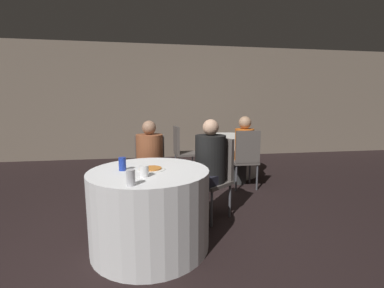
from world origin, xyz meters
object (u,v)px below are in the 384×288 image
(table_far, at_px, (229,154))
(chair_far_west, at_px, (181,147))
(person_orange_shirt, at_px, (243,152))
(chair_near_north, at_px, (150,166))
(chair_far_south, at_px, (246,155))
(soda_can_silver, at_px, (131,178))
(table_near, at_px, (150,208))
(chair_near_northeast, at_px, (215,171))
(soda_can_blue, at_px, (122,164))
(pizza_plate_near, at_px, (151,169))
(person_floral_shirt, at_px, (150,167))
(person_black_shirt, at_px, (207,169))

(table_far, bearing_deg, chair_far_west, -175.00)
(person_orange_shirt, bearing_deg, chair_far_west, 144.94)
(chair_near_north, xyz_separation_m, chair_far_south, (1.50, 0.49, 0.00))
(person_orange_shirt, height_order, soda_can_silver, person_orange_shirt)
(table_near, height_order, chair_near_northeast, chair_near_northeast)
(table_near, height_order, chair_far_south, chair_far_south)
(person_orange_shirt, relative_size, soda_can_blue, 9.53)
(chair_near_northeast, bearing_deg, chair_near_north, 26.59)
(chair_near_northeast, bearing_deg, pizza_plate_near, 90.17)
(chair_far_south, relative_size, chair_far_west, 1.00)
(chair_near_northeast, xyz_separation_m, person_floral_shirt, (-0.78, 0.22, 0.02))
(table_far, distance_m, person_black_shirt, 2.15)
(person_orange_shirt, relative_size, soda_can_silver, 9.53)
(table_far, xyz_separation_m, person_black_shirt, (-0.88, -1.95, 0.23))
(table_near, height_order, person_black_shirt, person_black_shirt)
(table_far, bearing_deg, chair_far_south, -92.22)
(table_near, xyz_separation_m, soda_can_silver, (-0.13, -0.44, 0.44))
(chair_near_northeast, xyz_separation_m, person_black_shirt, (-0.13, -0.10, 0.05))
(table_far, relative_size, soda_can_silver, 9.16)
(person_black_shirt, height_order, soda_can_blue, person_black_shirt)
(chair_near_north, bearing_deg, chair_near_northeast, 153.41)
(table_far, bearing_deg, person_orange_shirt, -92.22)
(table_near, distance_m, table_far, 2.88)
(chair_near_north, height_order, soda_can_silver, chair_near_north)
(soda_can_silver, bearing_deg, chair_near_northeast, 48.42)
(chair_far_south, bearing_deg, table_near, -133.52)
(person_floral_shirt, relative_size, soda_can_blue, 9.43)
(table_near, distance_m, chair_near_north, 0.99)
(person_orange_shirt, bearing_deg, soda_can_silver, -125.97)
(soda_can_blue, bearing_deg, chair_near_north, 75.75)
(pizza_plate_near, bearing_deg, person_black_shirt, 36.91)
(chair_near_north, xyz_separation_m, person_orange_shirt, (1.50, 0.66, 0.02))
(chair_near_north, xyz_separation_m, person_black_shirt, (0.65, -0.49, 0.05))
(person_orange_shirt, distance_m, pizza_plate_near, 2.20)
(table_near, height_order, chair_near_north, chair_near_north)
(chair_near_northeast, distance_m, soda_can_blue, 1.19)
(pizza_plate_near, bearing_deg, chair_near_northeast, 36.88)
(chair_far_south, height_order, soda_can_silver, chair_far_south)
(person_floral_shirt, distance_m, person_orange_shirt, 1.72)
(chair_near_northeast, bearing_deg, chair_far_south, -75.95)
(person_orange_shirt, relative_size, person_black_shirt, 0.98)
(table_far, bearing_deg, chair_near_northeast, -112.15)
(chair_near_northeast, distance_m, chair_far_west, 1.78)
(table_far, relative_size, chair_far_west, 1.18)
(chair_far_west, bearing_deg, person_orange_shirt, 47.73)
(pizza_plate_near, bearing_deg, soda_can_silver, -108.37)
(person_floral_shirt, bearing_deg, person_orange_shirt, -151.07)
(table_far, distance_m, pizza_plate_near, 2.88)
(chair_near_north, bearing_deg, chair_far_west, -112.05)
(chair_far_west, xyz_separation_m, pizza_plate_near, (-0.54, -2.34, 0.20))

